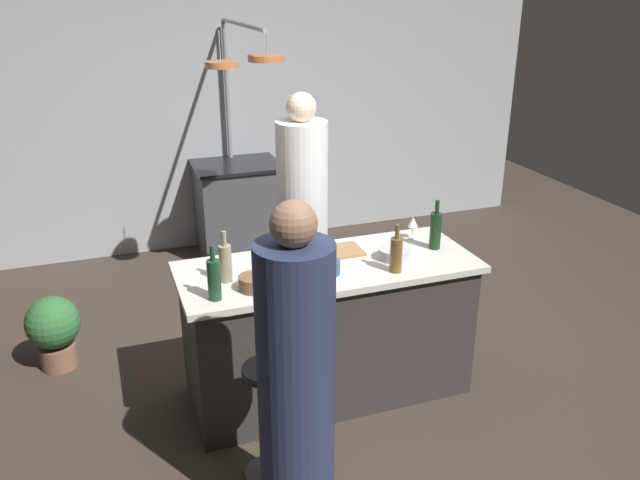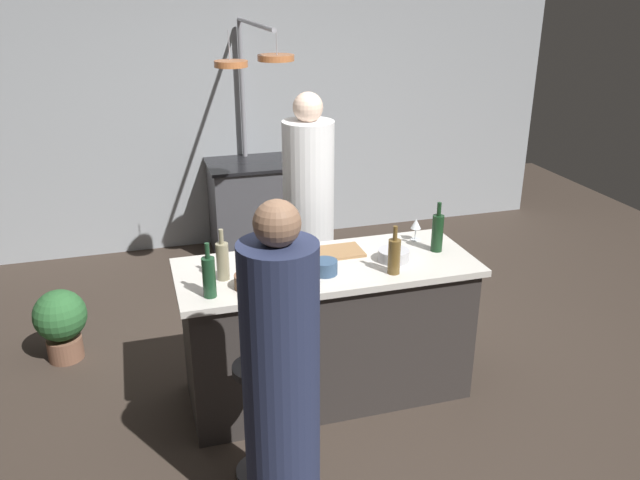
# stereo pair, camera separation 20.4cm
# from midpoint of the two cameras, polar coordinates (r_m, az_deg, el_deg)

# --- Properties ---
(ground_plane) EXTENTS (9.00, 9.00, 0.00)m
(ground_plane) POSITION_cam_midpoint_polar(r_m,az_deg,el_deg) (4.33, -0.70, -13.11)
(ground_plane) COLOR #382D26
(back_wall) EXTENTS (6.40, 0.16, 2.60)m
(back_wall) POSITION_cam_midpoint_polar(r_m,az_deg,el_deg) (6.41, -9.26, 11.07)
(back_wall) COLOR #9EA3A8
(back_wall) RESTS_ON ground_plane
(kitchen_island) EXTENTS (1.80, 0.72, 0.90)m
(kitchen_island) POSITION_cam_midpoint_polar(r_m,az_deg,el_deg) (4.08, -0.73, -7.90)
(kitchen_island) COLOR #332D2B
(kitchen_island) RESTS_ON ground_plane
(stove_range) EXTENTS (0.80, 0.64, 0.89)m
(stove_range) POSITION_cam_midpoint_polar(r_m,az_deg,el_deg) (6.25, -8.08, 2.74)
(stove_range) COLOR #47474C
(stove_range) RESTS_ON ground_plane
(chef) EXTENTS (0.37, 0.37, 1.77)m
(chef) POSITION_cam_midpoint_polar(r_m,az_deg,el_deg) (4.80, -2.76, 1.66)
(chef) COLOR white
(chef) RESTS_ON ground_plane
(bar_stool_left) EXTENTS (0.28, 0.28, 0.68)m
(bar_stool_left) POSITION_cam_midpoint_polar(r_m,az_deg,el_deg) (3.50, -6.24, -15.28)
(bar_stool_left) COLOR #4C4C51
(bar_stool_left) RESTS_ON ground_plane
(guest_left) EXTENTS (0.35, 0.35, 1.67)m
(guest_left) POSITION_cam_midpoint_polar(r_m,az_deg,el_deg) (3.00, -4.11, -12.91)
(guest_left) COLOR #262D4C
(guest_left) RESTS_ON ground_plane
(overhead_pot_rack) EXTENTS (0.61, 1.46, 2.17)m
(overhead_pot_rack) POSITION_cam_midpoint_polar(r_m,az_deg,el_deg) (5.47, -8.20, 13.21)
(overhead_pot_rack) COLOR gray
(overhead_pot_rack) RESTS_ON ground_plane
(potted_plant) EXTENTS (0.36, 0.36, 0.52)m
(potted_plant) POSITION_cam_midpoint_polar(r_m,az_deg,el_deg) (4.80, -23.53, -7.13)
(potted_plant) COLOR brown
(potted_plant) RESTS_ON ground_plane
(cutting_board) EXTENTS (0.32, 0.22, 0.02)m
(cutting_board) POSITION_cam_midpoint_polar(r_m,az_deg,el_deg) (4.03, 0.00, -1.04)
(cutting_board) COLOR #997047
(cutting_board) RESTS_ON kitchen_island
(pepper_mill) EXTENTS (0.05, 0.05, 0.21)m
(pepper_mill) POSITION_cam_midpoint_polar(r_m,az_deg,el_deg) (3.66, -3.65, -1.96)
(pepper_mill) COLOR #382319
(pepper_mill) RESTS_ON kitchen_island
(wine_bottle_rose) EXTENTS (0.07, 0.07, 0.32)m
(wine_bottle_rose) POSITION_cam_midpoint_polar(r_m,az_deg,el_deg) (3.97, -4.76, 0.30)
(wine_bottle_rose) COLOR #B78C8E
(wine_bottle_rose) RESTS_ON kitchen_island
(wine_bottle_red) EXTENTS (0.07, 0.07, 0.32)m
(wine_bottle_red) POSITION_cam_midpoint_polar(r_m,az_deg,el_deg) (4.11, 8.74, 0.87)
(wine_bottle_red) COLOR #143319
(wine_bottle_red) RESTS_ON kitchen_island
(wine_bottle_white) EXTENTS (0.07, 0.07, 0.30)m
(wine_bottle_white) POSITION_cam_midpoint_polar(r_m,az_deg,el_deg) (3.67, -9.90, -1.97)
(wine_bottle_white) COLOR gray
(wine_bottle_white) RESTS_ON kitchen_island
(wine_bottle_green) EXTENTS (0.07, 0.07, 0.31)m
(wine_bottle_green) POSITION_cam_midpoint_polar(r_m,az_deg,el_deg) (3.48, -10.97, -3.39)
(wine_bottle_green) COLOR #193D23
(wine_bottle_green) RESTS_ON kitchen_island
(wine_bottle_amber) EXTENTS (0.07, 0.07, 0.29)m
(wine_bottle_amber) POSITION_cam_midpoint_polar(r_m,az_deg,el_deg) (3.76, 5.18, -1.24)
(wine_bottle_amber) COLOR brown
(wine_bottle_amber) RESTS_ON kitchen_island
(wine_glass_by_chef) EXTENTS (0.07, 0.07, 0.15)m
(wine_glass_by_chef) POSITION_cam_midpoint_polar(r_m,az_deg,el_deg) (4.26, 6.83, 1.48)
(wine_glass_by_chef) COLOR silver
(wine_glass_by_chef) RESTS_ON kitchen_island
(wine_glass_near_left_guest) EXTENTS (0.07, 0.07, 0.15)m
(wine_glass_near_left_guest) POSITION_cam_midpoint_polar(r_m,az_deg,el_deg) (3.71, -4.76, -1.61)
(wine_glass_near_left_guest) COLOR silver
(wine_glass_near_left_guest) RESTS_ON kitchen_island
(wine_glass_near_right_guest) EXTENTS (0.07, 0.07, 0.15)m
(wine_glass_near_right_guest) POSITION_cam_midpoint_polar(r_m,az_deg,el_deg) (3.52, -4.61, -2.98)
(wine_glass_near_right_guest) COLOR silver
(wine_glass_near_right_guest) RESTS_ON kitchen_island
(mixing_bowl_steel) EXTENTS (0.19, 0.19, 0.07)m
(mixing_bowl_steel) POSITION_cam_midpoint_polar(r_m,az_deg,el_deg) (3.96, 5.04, -1.21)
(mixing_bowl_steel) COLOR #B7B7BC
(mixing_bowl_steel) RESTS_ON kitchen_island
(mixing_bowl_blue) EXTENTS (0.15, 0.15, 0.08)m
(mixing_bowl_blue) POSITION_cam_midpoint_polar(r_m,az_deg,el_deg) (3.74, -0.91, -2.41)
(mixing_bowl_blue) COLOR #334C6B
(mixing_bowl_blue) RESTS_ON kitchen_island
(mixing_bowl_wooden) EXTENTS (0.17, 0.17, 0.08)m
(mixing_bowl_wooden) POSITION_cam_midpoint_polar(r_m,az_deg,el_deg) (3.59, -7.45, -3.77)
(mixing_bowl_wooden) COLOR brown
(mixing_bowl_wooden) RESTS_ON kitchen_island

